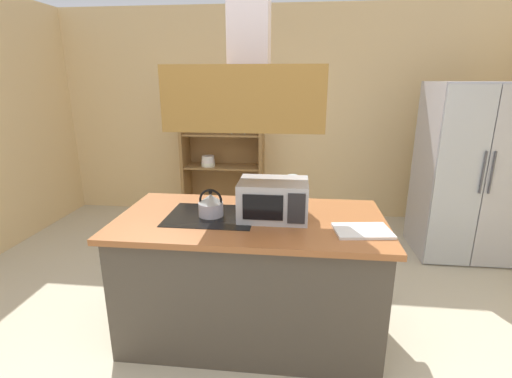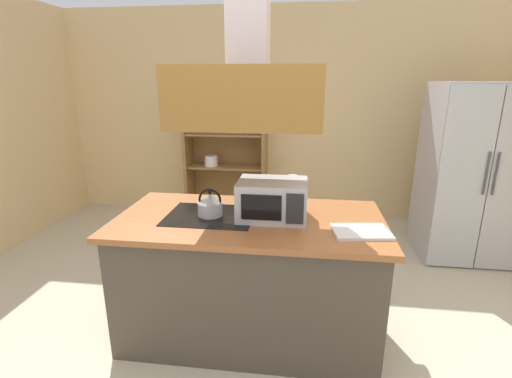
# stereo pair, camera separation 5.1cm
# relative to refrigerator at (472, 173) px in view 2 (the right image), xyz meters

# --- Properties ---
(ground_plane) EXTENTS (7.80, 7.80, 0.00)m
(ground_plane) POSITION_rel_refrigerator_xyz_m (-1.95, -1.92, -0.89)
(ground_plane) COLOR beige
(wall_back) EXTENTS (6.00, 0.12, 2.70)m
(wall_back) POSITION_rel_refrigerator_xyz_m (-1.95, 1.08, 0.46)
(wall_back) COLOR #E9C78B
(wall_back) RESTS_ON ground
(kitchen_island) EXTENTS (1.82, 0.95, 0.90)m
(kitchen_island) POSITION_rel_refrigerator_xyz_m (-2.06, -1.56, -0.44)
(kitchen_island) COLOR #4A4237
(kitchen_island) RESTS_ON ground
(range_hood) EXTENTS (0.90, 0.70, 1.18)m
(range_hood) POSITION_rel_refrigerator_xyz_m (-2.06, -1.56, 0.91)
(range_hood) COLOR olive
(refrigerator) EXTENTS (0.90, 0.78, 1.79)m
(refrigerator) POSITION_rel_refrigerator_xyz_m (0.00, 0.00, 0.00)
(refrigerator) COLOR #B2B2BD
(refrigerator) RESTS_ON ground
(dish_cabinet) EXTENTS (1.07, 0.40, 1.73)m
(dish_cabinet) POSITION_rel_refrigerator_xyz_m (-2.72, 0.87, -0.13)
(dish_cabinet) COLOR olive
(dish_cabinet) RESTS_ON ground
(kettle) EXTENTS (0.17, 0.17, 0.19)m
(kettle) POSITION_rel_refrigerator_xyz_m (-2.33, -1.56, 0.09)
(kettle) COLOR silver
(kettle) RESTS_ON kitchen_island
(cutting_board) EXTENTS (0.37, 0.28, 0.02)m
(cutting_board) POSITION_rel_refrigerator_xyz_m (-1.33, -1.73, 0.02)
(cutting_board) COLOR silver
(cutting_board) RESTS_ON kitchen_island
(microwave) EXTENTS (0.46, 0.35, 0.26)m
(microwave) POSITION_rel_refrigerator_xyz_m (-1.90, -1.54, 0.14)
(microwave) COLOR #B7BABF
(microwave) RESTS_ON kitchen_island
(wine_glass_on_counter) EXTENTS (0.08, 0.08, 0.21)m
(wine_glass_on_counter) POSITION_rel_refrigerator_xyz_m (-1.78, -1.16, 0.16)
(wine_glass_on_counter) COLOR silver
(wine_glass_on_counter) RESTS_ON kitchen_island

